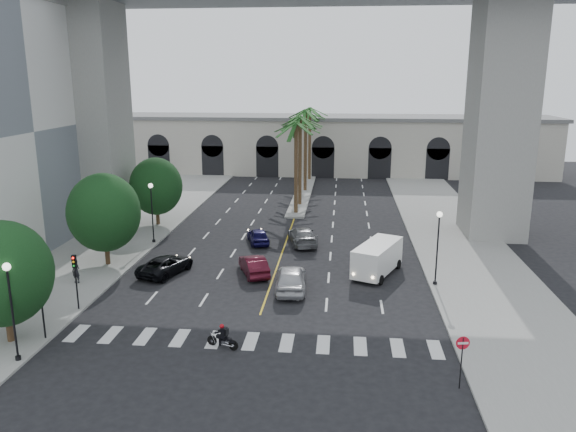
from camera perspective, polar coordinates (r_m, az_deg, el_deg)
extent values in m
plane|color=black|center=(33.05, -3.38, -11.42)|extent=(140.00, 140.00, 0.00)
cube|color=gray|center=(50.68, -17.68, -2.82)|extent=(8.00, 100.00, 0.15)
cube|color=gray|center=(47.75, 17.70, -3.85)|extent=(8.00, 100.00, 0.15)
cube|color=gray|center=(69.09, 1.50, 2.25)|extent=(2.00, 24.00, 0.20)
cube|color=beige|center=(85.21, 2.36, 7.14)|extent=(70.00, 10.00, 8.00)
cube|color=slate|center=(84.81, 2.39, 10.00)|extent=(71.00, 10.50, 0.50)
cube|color=gray|center=(53.38, 20.72, 9.07)|extent=(5.00, 6.00, 20.80)
cube|color=gray|center=(56.63, -18.98, 9.44)|extent=(5.00, 6.00, 20.80)
cylinder|color=#47331E|center=(58.43, 0.82, 4.73)|extent=(0.40, 0.40, 9.50)
cylinder|color=#47331E|center=(62.34, 1.22, 5.45)|extent=(0.40, 0.40, 9.80)
cylinder|color=#47331E|center=(66.34, 1.23, 5.76)|extent=(0.40, 0.40, 9.30)
cylinder|color=#47331E|center=(70.22, 1.77, 6.54)|extent=(0.40, 0.40, 10.10)
cylinder|color=#47331E|center=(74.22, 1.79, 6.75)|extent=(0.40, 0.40, 9.60)
cylinder|color=#47331E|center=(78.15, 2.21, 7.22)|extent=(0.40, 0.40, 9.90)
cylinder|color=#382616|center=(34.46, -26.48, -9.73)|extent=(0.36, 0.36, 2.34)
ellipsoid|color=black|center=(33.48, -27.01, -5.22)|extent=(5.20, 5.20, 5.72)
cylinder|color=#382616|center=(45.20, -17.90, -3.34)|extent=(0.36, 0.36, 2.45)
ellipsoid|color=black|center=(44.43, -18.19, 0.34)|extent=(5.44, 5.44, 5.98)
cylinder|color=#382616|center=(56.00, -13.10, 0.17)|extent=(0.36, 0.36, 2.27)
ellipsoid|color=black|center=(55.42, -13.26, 2.96)|extent=(5.04, 5.04, 5.54)
cylinder|color=black|center=(32.52, -25.71, -12.98)|extent=(0.28, 0.28, 0.36)
cylinder|color=black|center=(31.56, -26.17, -9.04)|extent=(0.11, 0.11, 5.00)
sphere|color=white|center=(30.71, -26.68, -4.63)|extent=(0.40, 0.40, 0.40)
cylinder|color=black|center=(50.26, -13.46, -2.55)|extent=(0.28, 0.28, 0.36)
cylinder|color=black|center=(49.64, -13.62, 0.12)|extent=(0.11, 0.11, 5.00)
sphere|color=white|center=(49.11, -13.79, 3.01)|extent=(0.40, 0.40, 0.40)
cylinder|color=black|center=(40.53, 14.70, -6.67)|extent=(0.28, 0.28, 0.36)
cylinder|color=black|center=(39.76, 14.92, -3.41)|extent=(0.11, 0.11, 5.00)
sphere|color=white|center=(39.09, 15.15, 0.16)|extent=(0.40, 0.40, 0.40)
cylinder|color=black|center=(33.79, -23.67, -8.82)|extent=(0.10, 0.10, 3.50)
cube|color=black|center=(33.26, -23.92, -6.43)|extent=(0.25, 0.18, 0.80)
cylinder|color=black|center=(37.06, -20.69, -6.53)|extent=(0.10, 0.10, 3.50)
cube|color=black|center=(36.58, -20.90, -4.33)|extent=(0.25, 0.18, 0.80)
cylinder|color=black|center=(31.38, -7.72, -12.42)|extent=(0.56, 0.28, 0.56)
cylinder|color=black|center=(30.74, -5.57, -12.95)|extent=(0.56, 0.28, 0.56)
cube|color=silver|center=(31.00, -6.59, -12.58)|extent=(0.44, 0.37, 0.24)
cube|color=black|center=(30.95, -6.83, -12.09)|extent=(0.55, 0.36, 0.19)
cube|color=black|center=(30.77, -6.15, -12.31)|extent=(0.47, 0.35, 0.11)
cylinder|color=black|center=(31.05, -7.43, -11.61)|extent=(0.20, 0.49, 0.03)
cube|color=black|center=(30.72, -6.51, -11.64)|extent=(0.35, 0.41, 0.48)
cube|color=black|center=(30.62, -6.27, -11.62)|extent=(0.22, 0.31, 0.35)
sphere|color=#A80B13|center=(30.64, -6.74, -11.06)|extent=(0.24, 0.24, 0.24)
imported|color=#AFB0B4|center=(38.33, 0.30, -6.32)|extent=(2.36, 5.18, 1.72)
imported|color=#440D1A|center=(41.36, -3.49, -5.02)|extent=(2.97, 4.55, 1.42)
imported|color=black|center=(42.43, -12.31, -4.88)|extent=(3.70, 5.34, 1.35)
imported|color=slate|center=(48.64, 1.49, -2.02)|extent=(3.18, 5.48, 1.49)
imported|color=#110D40|center=(48.95, -3.04, -2.03)|extent=(2.67, 4.23, 1.34)
cube|color=silver|center=(41.66, 9.06, -4.15)|extent=(4.05, 5.85, 2.03)
cube|color=black|center=(39.27, 7.76, -4.84)|extent=(1.83, 0.98, 0.86)
cylinder|color=black|center=(40.58, 6.78, -6.00)|extent=(0.54, 0.77, 0.71)
cylinder|color=black|center=(39.95, 9.35, -6.43)|extent=(0.54, 0.77, 0.71)
cylinder|color=black|center=(44.00, 8.70, -4.47)|extent=(0.54, 0.77, 0.71)
cylinder|color=black|center=(43.41, 11.10, -4.83)|extent=(0.54, 0.77, 0.71)
imported|color=black|center=(41.94, -20.73, -5.28)|extent=(0.67, 0.52, 1.65)
imported|color=black|center=(39.32, -24.15, -6.73)|extent=(0.94, 0.75, 1.86)
cylinder|color=black|center=(27.98, 17.19, -14.10)|extent=(0.06, 0.06, 2.58)
cylinder|color=red|center=(27.52, 17.35, -12.21)|extent=(0.64, 0.14, 0.65)
cube|color=silver|center=(27.52, 17.35, -12.21)|extent=(0.49, 0.10, 0.11)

